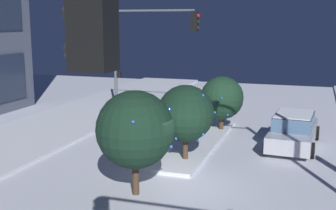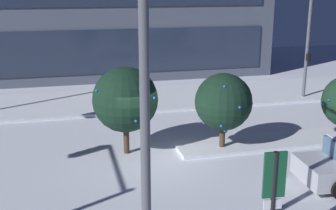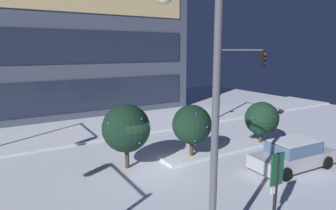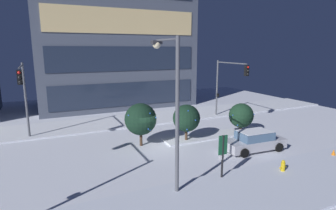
% 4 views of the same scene
% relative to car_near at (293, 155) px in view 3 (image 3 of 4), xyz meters
% --- Properties ---
extents(ground, '(52.00, 52.00, 0.00)m').
position_rel_car_near_xyz_m(ground, '(-6.52, 3.56, -0.71)').
color(ground, silver).
extents(curb_strip_far, '(52.00, 5.20, 0.14)m').
position_rel_car_near_xyz_m(curb_strip_far, '(-6.52, 12.02, -0.64)').
color(curb_strip_far, silver).
rests_on(curb_strip_far, ground).
extents(median_strip, '(9.00, 1.80, 0.14)m').
position_rel_car_near_xyz_m(median_strip, '(-0.85, 4.09, -0.64)').
color(median_strip, silver).
rests_on(median_strip, ground).
extents(car_near, '(4.79, 2.22, 1.49)m').
position_rel_car_near_xyz_m(car_near, '(0.00, 0.00, 0.00)').
color(car_near, '#B7B7C1').
rests_on(car_near, ground).
extents(traffic_light_corner_far_right, '(0.32, 5.07, 6.21)m').
position_rel_car_near_xyz_m(traffic_light_corner_far_right, '(3.65, 8.29, 3.58)').
color(traffic_light_corner_far_right, '#565960').
rests_on(traffic_light_corner_far_right, ground).
extents(street_lamp_arched, '(0.56, 2.83, 8.01)m').
position_rel_car_near_xyz_m(street_lamp_arched, '(-8.00, -2.46, 4.47)').
color(street_lamp_arched, '#565960').
rests_on(street_lamp_arched, ground).
extents(parking_info_sign, '(0.55, 0.12, 2.65)m').
position_rel_car_near_xyz_m(parking_info_sign, '(-4.93, -2.87, 0.96)').
color(parking_info_sign, black).
rests_on(parking_info_sign, ground).
extents(decorated_tree_median, '(2.21, 2.24, 3.05)m').
position_rel_car_near_xyz_m(decorated_tree_median, '(-3.61, 3.89, 1.23)').
color(decorated_tree_median, '#473323').
rests_on(decorated_tree_median, ground).
extents(decorated_tree_left_of_median, '(2.18, 2.13, 2.79)m').
position_rel_car_near_xyz_m(decorated_tree_left_of_median, '(1.62, 3.54, 1.00)').
color(decorated_tree_left_of_median, '#473323').
rests_on(decorated_tree_left_of_median, ground).
extents(decorated_tree_right_of_median, '(2.46, 2.46, 3.36)m').
position_rel_car_near_xyz_m(decorated_tree_right_of_median, '(-7.29, 4.45, 1.41)').
color(decorated_tree_right_of_median, '#473323').
rests_on(decorated_tree_right_of_median, ground).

